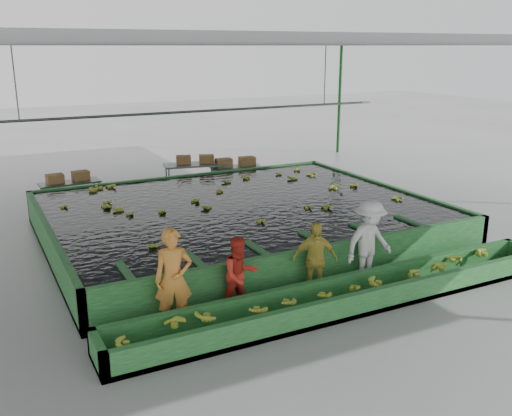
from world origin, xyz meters
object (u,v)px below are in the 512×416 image
worker_b (240,275)px  packing_table_mid (195,177)px  packing_table_right (236,178)px  box_stack_mid (195,163)px  worker_a (173,279)px  box_stack_left (68,181)px  worker_c (315,259)px  packing_table_left (71,195)px  flotation_tank (239,218)px  sorting_trough (351,295)px  box_stack_right (236,166)px  worker_d (369,243)px

worker_b → packing_table_mid: worker_b is taller
worker_b → packing_table_right: bearing=62.7°
packing_table_right → box_stack_mid: 1.54m
packing_table_right → box_stack_mid: box_stack_mid is taller
box_stack_mid → worker_a: bearing=-113.4°
worker_b → box_stack_left: 9.39m
worker_c → packing_table_left: worker_c is taller
flotation_tank → packing_table_mid: (0.71, 5.13, 0.04)m
worker_b → packing_table_left: 9.33m
worker_c → box_stack_mid: worker_c is taller
box_stack_left → sorting_trough: bearing=-70.1°
worker_a → packing_table_mid: worker_a is taller
worker_c → box_stack_left: bearing=132.8°
worker_a → packing_table_left: worker_a is taller
box_stack_left → packing_table_right: bearing=-2.4°
sorting_trough → worker_a: bearing=166.6°
packing_table_left → box_stack_mid: box_stack_mid is taller
worker_a → sorting_trough: bearing=-0.6°
sorting_trough → worker_b: (-2.04, 0.80, 0.51)m
sorting_trough → box_stack_right: box_stack_right is taller
worker_a → worker_d: (4.39, 0.00, -0.01)m
worker_d → packing_table_mid: size_ratio=0.86×
packing_table_right → box_stack_mid: size_ratio=1.38×
box_stack_left → worker_c: bearing=-70.4°
flotation_tank → packing_table_right: bearing=66.0°
packing_table_right → box_stack_left: 5.77m
packing_table_mid → box_stack_left: box_stack_left is taller
box_stack_left → box_stack_mid: bearing=3.0°
packing_table_left → packing_table_right: 5.72m
packing_table_left → flotation_tank: bearing=-53.5°
worker_c → worker_d: (1.37, 0.00, 0.14)m
worker_d → packing_table_right: bearing=78.4°
worker_b → worker_d: (3.06, 0.00, 0.17)m
box_stack_left → worker_d: bearing=-63.2°
flotation_tank → box_stack_mid: (0.75, 5.19, 0.54)m
packing_table_left → worker_d: bearing=-63.2°
worker_a → packing_table_mid: bearing=79.4°
packing_table_left → box_stack_right: bearing=-1.6°
packing_table_left → packing_table_right: size_ratio=1.02×
box_stack_right → sorting_trough: bearing=-102.1°
box_stack_right → packing_table_right: bearing=-124.6°
sorting_trough → packing_table_mid: size_ratio=4.62×
flotation_tank → worker_b: worker_b is taller
worker_d → packing_table_left: (-4.65, 9.19, -0.51)m
worker_d → packing_table_left: size_ratio=1.00×
flotation_tank → worker_a: worker_a is taller
sorting_trough → worker_a: 3.52m
worker_d → box_stack_mid: 9.49m
worker_c → packing_table_left: (-3.27, 9.19, -0.37)m
flotation_tank → packing_table_right: 5.16m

